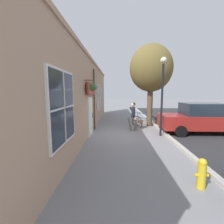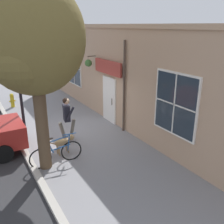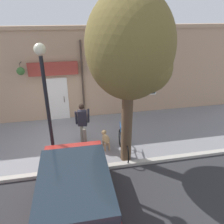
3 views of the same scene
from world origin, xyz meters
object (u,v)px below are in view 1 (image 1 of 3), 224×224
object	(u,v)px
pedestrian_walking	(133,114)
street_tree_by_curb	(152,70)
street_lamp	(163,84)
fire_hydrant	(202,173)
dog_on_leash	(138,121)
leaning_bicycle	(144,120)
parked_car_mid_block	(200,118)

from	to	relation	value
pedestrian_walking	street_tree_by_curb	distance (m)	3.46
pedestrian_walking	street_tree_by_curb	world-z (taller)	street_tree_by_curb
pedestrian_walking	street_lamp	distance (m)	2.45
pedestrian_walking	fire_hydrant	world-z (taller)	pedestrian_walking
dog_on_leash	street_lamp	distance (m)	3.16
pedestrian_walking	street_tree_by_curb	xyz separation A→B (m)	(1.37, 1.47, 2.82)
leaning_bicycle	pedestrian_walking	bearing A→B (deg)	-123.38
pedestrian_walking	fire_hydrant	xyz separation A→B (m)	(1.08, -5.61, -0.67)
dog_on_leash	street_lamp	size ratio (longest dim) A/B	0.23
pedestrian_walking	dog_on_leash	world-z (taller)	pedestrian_walking
leaning_bicycle	street_lamp	xyz separation A→B (m)	(0.45, -2.49, 2.40)
leaning_bicycle	street_lamp	size ratio (longest dim) A/B	0.42
street_lamp	fire_hydrant	size ratio (longest dim) A/B	5.40
pedestrian_walking	dog_on_leash	bearing A→B (deg)	61.29
fire_hydrant	parked_car_mid_block	bearing A→B (deg)	62.40
leaning_bicycle	street_lamp	bearing A→B (deg)	-79.76
pedestrian_walking	leaning_bicycle	xyz separation A→B (m)	(0.94, 1.42, -0.69)
parked_car_mid_block	street_lamp	distance (m)	3.13
parked_car_mid_block	street_tree_by_curb	bearing A→B (deg)	141.80
leaning_bicycle	fire_hydrant	bearing A→B (deg)	-88.81
parked_car_mid_block	fire_hydrant	xyz separation A→B (m)	(-2.71, -5.18, -0.48)
leaning_bicycle	dog_on_leash	bearing A→B (deg)	-129.16
street_tree_by_curb	street_lamp	world-z (taller)	street_tree_by_curb
dog_on_leash	street_tree_by_curb	distance (m)	3.64
leaning_bicycle	parked_car_mid_block	distance (m)	3.44
leaning_bicycle	fire_hydrant	xyz separation A→B (m)	(0.15, -7.03, 0.02)
street_lamp	parked_car_mid_block	bearing A→B (deg)	14.88
leaning_bicycle	fire_hydrant	world-z (taller)	leaning_bicycle
leaning_bicycle	parked_car_mid_block	world-z (taller)	parked_car_mid_block
parked_car_mid_block	leaning_bicycle	bearing A→B (deg)	146.98
dog_on_leash	parked_car_mid_block	distance (m)	3.59
street_tree_by_curb	leaning_bicycle	xyz separation A→B (m)	(-0.43, -0.05, -3.51)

